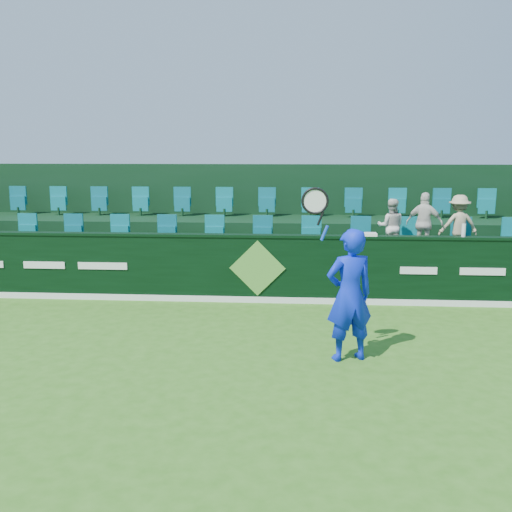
# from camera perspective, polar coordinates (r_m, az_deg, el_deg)

# --- Properties ---
(ground) EXTENTS (60.00, 60.00, 0.00)m
(ground) POSITION_cam_1_polar(r_m,az_deg,el_deg) (7.64, -1.90, -12.46)
(ground) COLOR #316B19
(ground) RESTS_ON ground
(sponsor_hoarding) EXTENTS (16.00, 0.25, 1.35)m
(sponsor_hoarding) POSITION_cam_1_polar(r_m,az_deg,el_deg) (11.26, 0.20, -1.24)
(sponsor_hoarding) COLOR black
(sponsor_hoarding) RESTS_ON ground
(stand_tier_front) EXTENTS (16.00, 2.00, 0.80)m
(stand_tier_front) POSITION_cam_1_polar(r_m,az_deg,el_deg) (12.39, 0.53, -1.43)
(stand_tier_front) COLOR black
(stand_tier_front) RESTS_ON ground
(stand_tier_back) EXTENTS (16.00, 1.80, 1.30)m
(stand_tier_back) POSITION_cam_1_polar(r_m,az_deg,el_deg) (14.20, 1.01, 1.17)
(stand_tier_back) COLOR black
(stand_tier_back) RESTS_ON ground
(stand_rear) EXTENTS (16.00, 4.10, 2.60)m
(stand_rear) POSITION_cam_1_polar(r_m,az_deg,el_deg) (14.56, 1.11, 3.66)
(stand_rear) COLOR black
(stand_rear) RESTS_ON ground
(seat_row_front) EXTENTS (13.50, 0.50, 0.60)m
(seat_row_front) POSITION_cam_1_polar(r_m,az_deg,el_deg) (12.65, 0.65, 2.05)
(seat_row_front) COLOR #0D6370
(seat_row_front) RESTS_ON stand_tier_front
(seat_row_back) EXTENTS (13.50, 0.50, 0.60)m
(seat_row_back) POSITION_cam_1_polar(r_m,az_deg,el_deg) (14.38, 1.08, 5.11)
(seat_row_back) COLOR #0D6370
(seat_row_back) RESTS_ON stand_tier_back
(tennis_player) EXTENTS (1.16, 0.66, 2.54)m
(tennis_player) POSITION_cam_1_polar(r_m,az_deg,el_deg) (8.21, 9.29, -3.80)
(tennis_player) COLOR #0D26DE
(tennis_player) RESTS_ON ground
(spectator_left) EXTENTS (0.62, 0.52, 1.17)m
(spectator_left) POSITION_cam_1_polar(r_m,az_deg,el_deg) (12.38, 13.34, 2.90)
(spectator_left) COLOR beige
(spectator_left) RESTS_ON stand_tier_front
(spectator_middle) EXTENTS (0.83, 0.60, 1.31)m
(spectator_middle) POSITION_cam_1_polar(r_m,az_deg,el_deg) (12.50, 16.49, 3.14)
(spectator_middle) COLOR silver
(spectator_middle) RESTS_ON stand_tier_front
(spectator_right) EXTENTS (0.86, 0.55, 1.26)m
(spectator_right) POSITION_cam_1_polar(r_m,az_deg,el_deg) (12.67, 19.59, 2.95)
(spectator_right) COLOR tan
(spectator_right) RESTS_ON stand_tier_front
(towel) EXTENTS (0.36, 0.24, 0.05)m
(towel) POSITION_cam_1_polar(r_m,az_deg,el_deg) (11.19, 11.05, 2.15)
(towel) COLOR white
(towel) RESTS_ON sponsor_hoarding
(drinks_bottle) EXTENTS (0.08, 0.08, 0.25)m
(drinks_bottle) POSITION_cam_1_polar(r_m,az_deg,el_deg) (11.54, 20.05, 2.44)
(drinks_bottle) COLOR silver
(drinks_bottle) RESTS_ON sponsor_hoarding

